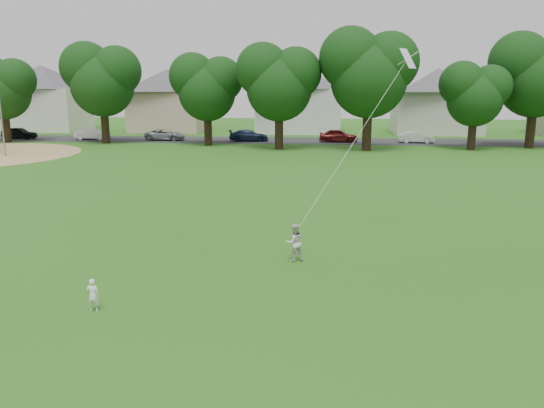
# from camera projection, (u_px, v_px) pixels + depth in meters

# --- Properties ---
(ground) EXTENTS (160.00, 160.00, 0.00)m
(ground) POSITION_uv_depth(u_px,v_px,m) (194.00, 308.00, 13.44)
(ground) COLOR #2A5914
(ground) RESTS_ON ground
(street) EXTENTS (90.00, 7.00, 0.01)m
(street) POSITION_uv_depth(u_px,v_px,m) (294.00, 141.00, 54.21)
(street) COLOR #2D2D30
(street) RESTS_ON ground
(toddler) EXTENTS (0.33, 0.23, 0.85)m
(toddler) POSITION_uv_depth(u_px,v_px,m) (93.00, 295.00, 13.16)
(toddler) COLOR white
(toddler) RESTS_ON ground
(older_boy) EXTENTS (0.74, 0.68, 1.24)m
(older_boy) POSITION_uv_depth(u_px,v_px,m) (294.00, 242.00, 16.90)
(older_boy) COLOR silver
(older_boy) RESTS_ON ground
(kite) EXTENTS (2.30, 2.43, 7.81)m
(kite) POSITION_uv_depth(u_px,v_px,m) (355.00, 141.00, 17.96)
(kite) COLOR silver
(kite) RESTS_ON ground
(tree_row) EXTENTS (81.39, 9.76, 10.68)m
(tree_row) POSITION_uv_depth(u_px,v_px,m) (299.00, 76.00, 47.26)
(tree_row) COLOR black
(tree_row) RESTS_ON ground
(parked_cars) EXTENTS (44.64, 2.03, 1.30)m
(parked_cars) POSITION_uv_depth(u_px,v_px,m) (204.00, 135.00, 54.00)
(parked_cars) COLOR black
(parked_cars) RESTS_ON ground
(house_row) EXTENTS (77.62, 14.11, 9.45)m
(house_row) POSITION_uv_depth(u_px,v_px,m) (298.00, 92.00, 62.89)
(house_row) COLOR white
(house_row) RESTS_ON ground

